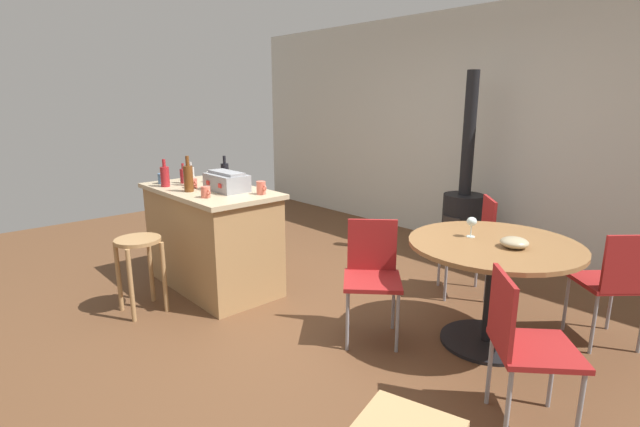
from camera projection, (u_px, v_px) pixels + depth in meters
The scene contains 24 objects.
ground_plane at pixel (299, 314), 3.79m from camera, with size 8.80×8.80×0.00m, color brown.
back_wall at pixel (488, 131), 5.28m from camera, with size 8.00×0.10×2.70m, color beige.
kitchen_island at pixel (212, 238), 4.29m from camera, with size 1.39×0.74×0.92m.
wooden_stool at pixel (139, 257), 3.75m from camera, with size 0.36×0.36×0.62m.
dining_table at pixel (492, 266), 3.21m from camera, with size 1.15×1.15×0.75m.
folding_chair_near at pixel (615, 279), 3.20m from camera, with size 0.56×0.56×0.85m.
folding_chair_far at pixel (473, 238), 4.07m from camera, with size 0.57×0.57×0.88m.
folding_chair_left at pixel (372, 271), 3.36m from camera, with size 0.57×0.57×0.85m.
folding_chair_right at pixel (523, 340), 2.40m from camera, with size 0.57×0.57×0.85m.
wood_stove at pixel (463, 212), 5.10m from camera, with size 0.44×0.45×1.99m.
toolbox at pixel (227, 182), 4.06m from camera, with size 0.40×0.26×0.17m.
bottle_0 at pixel (225, 173), 4.41m from camera, with size 0.07×0.07×0.26m.
bottle_1 at pixel (188, 175), 4.30m from camera, with size 0.06×0.06×0.25m.
bottle_2 at pixel (165, 176), 4.24m from camera, with size 0.08×0.08×0.25m.
bottle_3 at pixel (183, 176), 4.42m from camera, with size 0.06×0.06×0.19m.
bottle_4 at pixel (191, 173), 4.58m from camera, with size 0.06×0.06×0.18m.
bottle_5 at pixel (188, 178), 4.01m from camera, with size 0.08×0.08×0.31m.
cup_0 at pixel (211, 177), 4.50m from camera, with size 0.11×0.07×0.10m.
cup_1 at pixel (192, 183), 4.19m from camera, with size 0.12×0.09×0.08m.
cup_2 at pixel (163, 179), 4.40m from camera, with size 0.12×0.08×0.10m.
cup_3 at pixel (206, 192), 3.78m from camera, with size 0.11×0.08×0.09m.
cup_4 at pixel (261, 188), 3.91m from camera, with size 0.11×0.08×0.11m.
wine_glass at pixel (472, 222), 3.28m from camera, with size 0.07×0.07×0.14m.
serving_bowl at pixel (514, 242), 3.05m from camera, with size 0.18×0.18×0.07m, color tan.
Camera 1 is at (2.70, -2.21, 1.70)m, focal length 26.26 mm.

